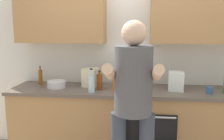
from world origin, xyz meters
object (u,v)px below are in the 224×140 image
at_px(person_standing, 133,99).
at_px(potted_herb, 126,75).
at_px(grocery_bag_rice, 91,77).
at_px(cup_tea, 209,90).
at_px(bottle_syrup, 40,77).
at_px(grocery_bag_produce, 176,81).
at_px(bottle_juice, 116,79).
at_px(bottle_vinegar, 99,82).
at_px(bottle_water, 91,83).
at_px(knife_block, 144,78).
at_px(mixing_bowl, 56,84).

xyz_separation_m(person_standing, potted_herb, (-0.11, 0.85, 0.06)).
bearing_deg(grocery_bag_rice, cup_tea, -8.47).
height_order(person_standing, bottle_syrup, person_standing).
distance_m(potted_herb, grocery_bag_produce, 0.61).
xyz_separation_m(potted_herb, grocery_bag_rice, (-0.45, 0.02, -0.05)).
bearing_deg(bottle_syrup, bottle_juice, -10.79).
height_order(person_standing, bottle_juice, person_standing).
bearing_deg(bottle_syrup, bottle_vinegar, -14.19).
bearing_deg(person_standing, grocery_bag_rice, 122.78).
bearing_deg(bottle_water, knife_block, 28.48).
distance_m(bottle_juice, bottle_water, 0.30).
xyz_separation_m(bottle_juice, knife_block, (0.34, 0.19, -0.02)).
height_order(mixing_bowl, knife_block, knife_block).
distance_m(grocery_bag_produce, grocery_bag_rice, 1.06).
xyz_separation_m(knife_block, grocery_bag_produce, (0.38, -0.13, -0.00)).
relative_size(bottle_syrup, mixing_bowl, 1.05).
distance_m(bottle_vinegar, potted_herb, 0.35).
bearing_deg(knife_block, mixing_bowl, -171.85).
distance_m(bottle_water, mixing_bowl, 0.51).
bearing_deg(mixing_bowl, bottle_syrup, 149.59).
height_order(bottle_vinegar, mixing_bowl, bottle_vinegar).
distance_m(cup_tea, grocery_bag_rice, 1.42).
xyz_separation_m(mixing_bowl, grocery_bag_produce, (1.47, 0.03, 0.07)).
height_order(cup_tea, knife_block, knife_block).
xyz_separation_m(bottle_water, grocery_bag_produce, (0.99, 0.20, 0.01)).
distance_m(bottle_syrup, potted_herb, 1.14).
relative_size(bottle_water, grocery_bag_rice, 1.18).
bearing_deg(bottle_vinegar, person_standing, -59.36).
height_order(bottle_vinegar, knife_block, knife_block).
bearing_deg(bottle_juice, bottle_vinegar, -175.70).
relative_size(mixing_bowl, grocery_bag_produce, 1.01).
xyz_separation_m(person_standing, bottle_water, (-0.49, 0.58, 0.00)).
bearing_deg(grocery_bag_produce, cup_tea, -19.44).
bearing_deg(bottle_vinegar, mixing_bowl, 174.86).
bearing_deg(bottle_juice, potted_herb, 47.79).
height_order(person_standing, bottle_water, person_standing).
bearing_deg(bottle_vinegar, potted_herb, 24.91).
bearing_deg(bottle_vinegar, grocery_bag_rice, 131.09).
xyz_separation_m(person_standing, grocery_bag_rice, (-0.56, 0.87, 0.01)).
relative_size(potted_herb, grocery_bag_rice, 1.25).
distance_m(bottle_juice, cup_tea, 1.08).
xyz_separation_m(knife_block, grocery_bag_rice, (-0.68, -0.05, -0.00)).
height_order(bottle_vinegar, potted_herb, potted_herb).
relative_size(person_standing, grocery_bag_rice, 7.23).
bearing_deg(grocery_bag_produce, bottle_water, -168.51).
height_order(bottle_juice, grocery_bag_rice, bottle_juice).
xyz_separation_m(cup_tea, knife_block, (-0.73, 0.25, 0.08)).
distance_m(person_standing, knife_block, 0.92).
distance_m(person_standing, grocery_bag_rice, 1.03).
height_order(knife_block, grocery_bag_produce, knife_block).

